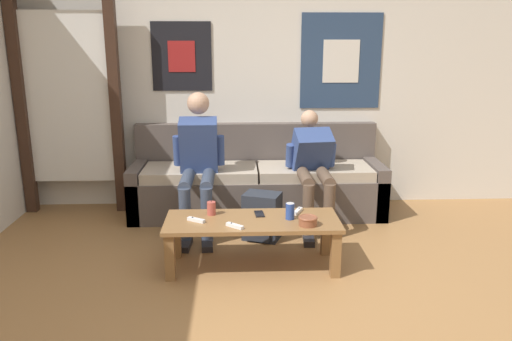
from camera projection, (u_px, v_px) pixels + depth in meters
The scene contains 15 objects.
ground_plane at pixel (278, 319), 3.08m from camera, with size 18.00×18.00×0.00m, color #9E7042.
wall_back at pixel (260, 81), 5.04m from camera, with size 10.00×0.07×2.55m.
door_frame at pixel (68, 92), 4.78m from camera, with size 1.00×0.10×2.15m.
couch at pixel (257, 184), 4.95m from camera, with size 2.44×0.72×0.86m.
coffee_table at pixel (252, 227), 3.73m from camera, with size 1.30×0.51×0.38m.
person_seated_adult at pixel (198, 158), 4.45m from camera, with size 0.47×0.91×1.22m.
person_seated_teen at pixel (313, 165), 4.54m from camera, with size 0.47×0.94×1.03m.
backpack at pixel (262, 217), 4.29m from camera, with size 0.36×0.33×0.41m.
ceramic_bowl at pixel (308, 220), 3.59m from camera, with size 0.14×0.14×0.07m.
pillar_candle at pixel (211, 208), 3.80m from camera, with size 0.07×0.07×0.11m.
drink_can_blue at pixel (290, 211), 3.71m from camera, with size 0.07×0.07×0.12m.
game_controller_near_left at pixel (298, 211), 3.86m from camera, with size 0.09×0.14×0.03m.
game_controller_near_right at pixel (235, 226), 3.55m from camera, with size 0.13×0.12×0.03m.
game_controller_far_center at pixel (196, 220), 3.67m from camera, with size 0.14×0.11×0.03m.
cell_phone at pixel (259, 214), 3.82m from camera, with size 0.08×0.14×0.01m.
Camera 1 is at (-0.25, -2.75, 1.66)m, focal length 35.00 mm.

